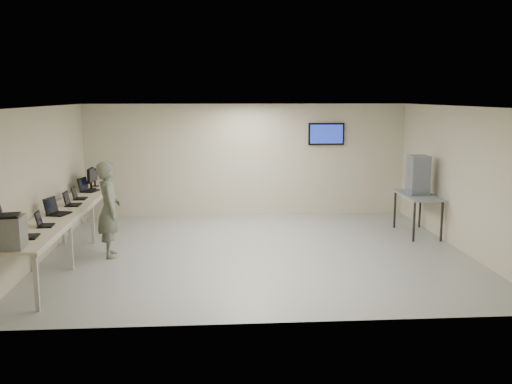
{
  "coord_description": "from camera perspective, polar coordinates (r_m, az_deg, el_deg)",
  "views": [
    {
      "loc": [
        -0.79,
        -10.68,
        3.0
      ],
      "look_at": [
        0.0,
        0.2,
        1.15
      ],
      "focal_mm": 40.0,
      "sensor_mm": 36.0,
      "label": 1
    }
  ],
  "objects": [
    {
      "name": "workbench",
      "position": [
        11.25,
        -18.47,
        -2.02
      ],
      "size": [
        0.76,
        6.0,
        0.9
      ],
      "color": "beige",
      "rests_on": "ground"
    },
    {
      "name": "laptop_2",
      "position": [
        10.78,
        -19.4,
        -1.73
      ],
      "size": [
        0.43,
        0.47,
        0.31
      ],
      "rotation": [
        0.0,
        0.0,
        -0.29
      ],
      "color": "black",
      "rests_on": "workbench"
    },
    {
      "name": "laptop_0",
      "position": [
        9.22,
        -22.12,
        -3.81
      ],
      "size": [
        0.31,
        0.37,
        0.28
      ],
      "rotation": [
        0.0,
        0.0,
        0.06
      ],
      "color": "black",
      "rests_on": "workbench"
    },
    {
      "name": "monitor_far",
      "position": [
        13.84,
        -15.83,
        1.56
      ],
      "size": [
        0.18,
        0.41,
        0.41
      ],
      "color": "black",
      "rests_on": "workbench"
    },
    {
      "name": "soldier",
      "position": [
        10.99,
        -14.49,
        -1.71
      ],
      "size": [
        0.58,
        0.74,
        1.8
      ],
      "primitive_type": "imported",
      "rotation": [
        0.0,
        0.0,
        1.82
      ],
      "color": "#525D43",
      "rests_on": "ground"
    },
    {
      "name": "laptop_4",
      "position": [
        12.25,
        -17.39,
        -0.37
      ],
      "size": [
        0.28,
        0.34,
        0.26
      ],
      "rotation": [
        0.0,
        0.0,
        -0.01
      ],
      "color": "black",
      "rests_on": "workbench"
    },
    {
      "name": "side_table",
      "position": [
        12.85,
        15.9,
        -0.55
      ],
      "size": [
        0.69,
        1.47,
        0.88
      ],
      "color": "slate",
      "rests_on": "ground"
    },
    {
      "name": "equipment_box",
      "position": [
        8.63,
        -23.43,
        -3.72
      ],
      "size": [
        0.41,
        0.46,
        0.45
      ],
      "primitive_type": "cube",
      "rotation": [
        0.0,
        0.0,
        0.07
      ],
      "color": "gray",
      "rests_on": "workbench"
    },
    {
      "name": "storage_bins",
      "position": [
        12.76,
        15.91,
        1.64
      ],
      "size": [
        0.4,
        0.45,
        0.85
      ],
      "color": "slate",
      "rests_on": "side_table"
    },
    {
      "name": "laptop_1",
      "position": [
        9.9,
        -20.55,
        -2.86
      ],
      "size": [
        0.28,
        0.33,
        0.25
      ],
      "rotation": [
        0.0,
        0.0,
        0.06
      ],
      "color": "black",
      "rests_on": "workbench"
    },
    {
      "name": "monitor_near",
      "position": [
        13.43,
        -16.19,
        1.5
      ],
      "size": [
        0.22,
        0.49,
        0.48
      ],
      "color": "black",
      "rests_on": "workbench"
    },
    {
      "name": "laptop_3",
      "position": [
        11.58,
        -18.05,
        -0.94
      ],
      "size": [
        0.3,
        0.36,
        0.28
      ],
      "rotation": [
        0.0,
        0.0,
        -0.02
      ],
      "color": "black",
      "rests_on": "workbench"
    },
    {
      "name": "laptop_on_box",
      "position": [
        8.59,
        -23.94,
        -1.75
      ],
      "size": [
        0.39,
        0.44,
        0.3
      ],
      "rotation": [
        0.0,
        0.0,
        0.21
      ],
      "color": "black",
      "rests_on": "equipment_box"
    },
    {
      "name": "laptop_5",
      "position": [
        13.15,
        -16.55,
        0.39
      ],
      "size": [
        0.43,
        0.47,
        0.31
      ],
      "rotation": [
        0.0,
        0.0,
        -0.29
      ],
      "color": "black",
      "rests_on": "workbench"
    },
    {
      "name": "room",
      "position": [
        10.88,
        0.23,
        1.23
      ],
      "size": [
        8.01,
        7.01,
        2.81
      ],
      "color": "gray",
      "rests_on": "ground"
    }
  ]
}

